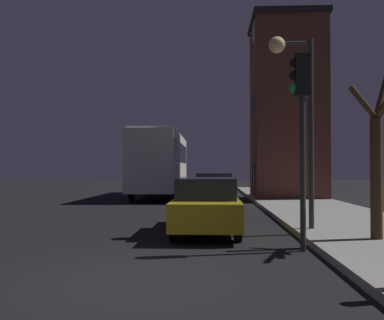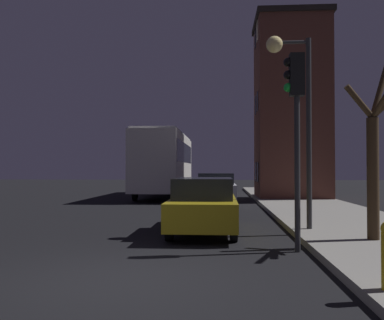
% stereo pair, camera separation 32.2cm
% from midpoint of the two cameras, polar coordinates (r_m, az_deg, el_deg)
% --- Properties ---
extents(ground_plane, '(120.00, 120.00, 0.00)m').
position_cam_midpoint_polar(ground_plane, '(7.07, -8.61, -15.45)').
color(ground_plane, black).
extents(brick_building, '(4.08, 4.31, 10.14)m').
position_cam_midpoint_polar(brick_building, '(25.15, 13.39, 6.87)').
color(brick_building, brown).
rests_on(brick_building, sidewalk).
extents(streetlamp, '(1.19, 0.45, 5.15)m').
position_cam_midpoint_polar(streetlamp, '(11.91, 14.01, 9.17)').
color(streetlamp, '#28282B').
rests_on(streetlamp, sidewalk).
extents(traffic_light, '(0.43, 0.24, 4.18)m').
position_cam_midpoint_polar(traffic_light, '(9.38, 14.60, 6.60)').
color(traffic_light, '#28282B').
rests_on(traffic_light, ground).
extents(bare_tree, '(1.37, 1.73, 4.15)m').
position_cam_midpoint_polar(bare_tree, '(10.47, 24.13, 1.21)').
color(bare_tree, '#382819').
rests_on(bare_tree, sidewalk).
extents(bus, '(2.54, 10.95, 3.90)m').
position_cam_midpoint_polar(bus, '(26.67, -3.27, 0.04)').
color(bus, beige).
rests_on(bus, ground).
extents(car_near_lane, '(1.73, 4.65, 1.49)m').
position_cam_midpoint_polar(car_near_lane, '(11.78, 2.37, -5.94)').
color(car_near_lane, olive).
rests_on(car_near_lane, ground).
extents(car_mid_lane, '(1.83, 3.80, 1.53)m').
position_cam_midpoint_polar(car_mid_lane, '(20.38, 3.70, -3.86)').
color(car_mid_lane, '#B7BABF').
rests_on(car_mid_lane, ground).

